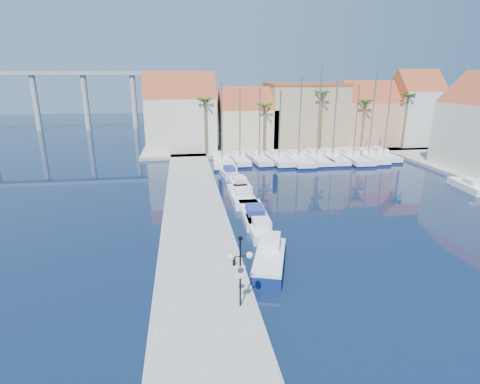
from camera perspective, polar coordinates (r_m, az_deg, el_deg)
The scene contains 35 objects.
ground at distance 26.51m, azimuth 14.61°, elevation -12.77°, with size 260.00×260.00×0.00m, color black.
quay_west at distance 36.73m, azimuth -6.91°, elevation -3.29°, with size 6.00×77.00×0.50m, color gray.
shore_north at distance 72.86m, azimuth 7.27°, elevation 6.87°, with size 54.00×16.00×0.50m, color gray.
lamp_post at distance 20.82m, azimuth 0.04°, elevation -10.50°, with size 1.45×0.49×4.27m.
bollard at distance 26.24m, azimuth -0.92°, elevation -10.57°, with size 0.22×0.22×0.55m, color black.
fishing_boat at distance 26.93m, azimuth 4.55°, elevation -10.07°, with size 3.67×6.21×2.06m.
motorboat_west_0 at distance 32.54m, azimuth 2.96°, elevation -5.43°, with size 1.97×5.54×1.40m.
motorboat_west_1 at distance 35.79m, azimuth 2.13°, elevation -3.29°, with size 2.46×6.99×1.40m.
motorboat_west_2 at distance 41.18m, azimuth 0.26°, elevation -0.52°, with size 2.42×7.45×1.40m.
motorboat_west_3 at distance 46.09m, azimuth -0.16°, elevation 1.40°, with size 2.34×6.44×1.40m.
motorboat_west_4 at distance 51.62m, azimuth -1.76°, elevation 3.10°, with size 2.40×6.04×1.40m.
motorboat_west_5 at distance 55.24m, azimuth -1.77°, elevation 4.03°, with size 1.87×5.65×1.40m.
motorboat_west_6 at distance 61.25m, azimuth -2.75°, elevation 5.31°, with size 2.27×5.92×1.40m.
motorboat_east_1 at distance 52.72m, azimuth 31.55°, elevation 0.84°, with size 2.64×6.24×1.40m.
sailboat_0 at distance 58.67m, azimuth -2.74°, elevation 4.85°, with size 3.50×10.74×12.28m.
sailboat_1 at distance 59.28m, azimuth -0.10°, elevation 5.02°, with size 2.57×8.49×11.32m.
sailboat_2 at distance 59.74m, azimuth 2.78°, elevation 5.09°, with size 3.14×9.19×11.59m.
sailboat_3 at distance 60.13m, azimuth 5.75°, elevation 5.08°, with size 3.06×10.37×11.15m.
sailboat_4 at distance 60.54m, azimuth 8.68°, elevation 5.06°, with size 3.18×11.32×13.18m.
sailboat_5 at distance 61.88m, azimuth 11.40°, elevation 5.20°, with size 3.18×10.99×14.60m.
sailboat_6 at distance 63.00m, azimuth 13.67°, elevation 5.23°, with size 3.85×11.35×12.55m.
sailboat_7 at distance 64.03m, azimuth 16.60°, elevation 5.18°, with size 3.76×12.04×11.91m.
sailboat_8 at distance 65.24m, azimuth 18.72°, elevation 5.22°, with size 3.16×10.89×13.78m.
sailboat_9 at distance 67.08m, azimuth 20.81°, elevation 5.33°, with size 3.30×9.76×13.01m.
building_0 at distance 68.27m, azimuth -9.00°, elevation 11.44°, with size 12.30×9.00×13.50m.
building_1 at distance 69.40m, azimuth 1.18°, elevation 10.71°, with size 10.30×8.00×11.00m.
building_2 at distance 72.94m, azimuth 9.77°, elevation 11.54°, with size 14.20×10.20×11.50m.
building_3 at distance 76.68m, azimuth 18.69°, elevation 10.87°, with size 10.30×8.00×12.00m.
building_4 at distance 80.24m, azimuth 24.94°, elevation 11.23°, with size 8.30×8.00×14.00m.
palm_0 at distance 63.20m, azimuth -5.37°, elevation 13.46°, with size 2.60×2.60×10.15m.
palm_1 at distance 64.64m, azimuth 3.76°, elevation 12.74°, with size 2.60×2.60×9.15m.
palm_2 at distance 67.38m, azimuth 12.39°, elevation 14.17°, with size 2.60×2.60×11.15m.
palm_3 at distance 70.67m, azimuth 18.54°, elevation 12.67°, with size 2.60×2.60×9.65m.
palm_4 at distance 74.57m, azimuth 24.24°, elevation 12.99°, with size 2.60×2.60×10.65m.
viaduct at distance 107.08m, azimuth -25.36°, elevation 14.02°, with size 48.00×2.20×14.45m.
Camera 1 is at (-9.80, -20.97, 12.93)m, focal length 28.00 mm.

